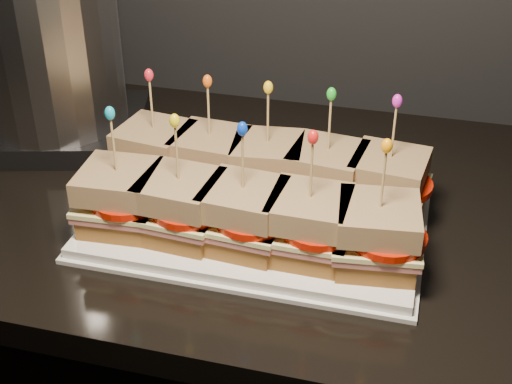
# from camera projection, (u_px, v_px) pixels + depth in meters

# --- Properties ---
(granite_slab) EXTENTS (2.47, 0.65, 0.04)m
(granite_slab) POSITION_uv_depth(u_px,v_px,m) (408.00, 226.00, 0.95)
(granite_slab) COLOR black
(granite_slab) RESTS_ON cabinet
(platter) EXTENTS (0.41, 0.25, 0.02)m
(platter) POSITION_uv_depth(u_px,v_px,m) (256.00, 223.00, 0.91)
(platter) COLOR white
(platter) RESTS_ON granite_slab
(platter_rim) EXTENTS (0.42, 0.27, 0.01)m
(platter_rim) POSITION_uv_depth(u_px,v_px,m) (256.00, 227.00, 0.91)
(platter_rim) COLOR white
(platter_rim) RESTS_ON granite_slab
(sandwich_0_bread_bot) EXTENTS (0.10, 0.10, 0.02)m
(sandwich_0_bread_bot) POSITION_uv_depth(u_px,v_px,m) (157.00, 171.00, 0.98)
(sandwich_0_bread_bot) COLOR brown
(sandwich_0_bread_bot) RESTS_ON platter
(sandwich_0_ham) EXTENTS (0.11, 0.11, 0.01)m
(sandwich_0_ham) POSITION_uv_depth(u_px,v_px,m) (156.00, 160.00, 0.97)
(sandwich_0_ham) COLOR #B04E4A
(sandwich_0_ham) RESTS_ON sandwich_0_bread_bot
(sandwich_0_cheese) EXTENTS (0.11, 0.11, 0.01)m
(sandwich_0_cheese) POSITION_uv_depth(u_px,v_px,m) (156.00, 156.00, 0.97)
(sandwich_0_cheese) COLOR #FBF39B
(sandwich_0_cheese) RESTS_ON sandwich_0_ham
(sandwich_0_tomato) EXTENTS (0.09, 0.09, 0.01)m
(sandwich_0_tomato) POSITION_uv_depth(u_px,v_px,m) (162.00, 154.00, 0.96)
(sandwich_0_tomato) COLOR red
(sandwich_0_tomato) RESTS_ON sandwich_0_cheese
(sandwich_0_bread_top) EXTENTS (0.10, 0.10, 0.03)m
(sandwich_0_bread_top) POSITION_uv_depth(u_px,v_px,m) (154.00, 138.00, 0.95)
(sandwich_0_bread_top) COLOR #54250C
(sandwich_0_bread_top) RESTS_ON sandwich_0_tomato
(sandwich_0_pick) EXTENTS (0.00, 0.00, 0.09)m
(sandwich_0_pick) POSITION_uv_depth(u_px,v_px,m) (152.00, 107.00, 0.93)
(sandwich_0_pick) COLOR tan
(sandwich_0_pick) RESTS_ON sandwich_0_bread_top
(sandwich_0_frill) EXTENTS (0.01, 0.01, 0.02)m
(sandwich_0_frill) POSITION_uv_depth(u_px,v_px,m) (149.00, 75.00, 0.91)
(sandwich_0_frill) COLOR red
(sandwich_0_frill) RESTS_ON sandwich_0_pick
(sandwich_1_bread_bot) EXTENTS (0.09, 0.09, 0.02)m
(sandwich_1_bread_bot) POSITION_uv_depth(u_px,v_px,m) (211.00, 178.00, 0.96)
(sandwich_1_bread_bot) COLOR brown
(sandwich_1_bread_bot) RESTS_ON platter
(sandwich_1_ham) EXTENTS (0.10, 0.10, 0.01)m
(sandwich_1_ham) POSITION_uv_depth(u_px,v_px,m) (211.00, 168.00, 0.95)
(sandwich_1_ham) COLOR #B04E4A
(sandwich_1_ham) RESTS_ON sandwich_1_bread_bot
(sandwich_1_cheese) EXTENTS (0.10, 0.10, 0.01)m
(sandwich_1_cheese) POSITION_uv_depth(u_px,v_px,m) (211.00, 163.00, 0.95)
(sandwich_1_cheese) COLOR #FBF39B
(sandwich_1_cheese) RESTS_ON sandwich_1_ham
(sandwich_1_tomato) EXTENTS (0.09, 0.09, 0.01)m
(sandwich_1_tomato) POSITION_uv_depth(u_px,v_px,m) (218.00, 161.00, 0.94)
(sandwich_1_tomato) COLOR red
(sandwich_1_tomato) RESTS_ON sandwich_1_cheese
(sandwich_1_bread_top) EXTENTS (0.10, 0.10, 0.03)m
(sandwich_1_bread_top) POSITION_uv_depth(u_px,v_px,m) (210.00, 145.00, 0.94)
(sandwich_1_bread_top) COLOR #54250C
(sandwich_1_bread_top) RESTS_ON sandwich_1_tomato
(sandwich_1_pick) EXTENTS (0.00, 0.00, 0.09)m
(sandwich_1_pick) POSITION_uv_depth(u_px,v_px,m) (209.00, 114.00, 0.91)
(sandwich_1_pick) COLOR tan
(sandwich_1_pick) RESTS_ON sandwich_1_bread_top
(sandwich_1_frill) EXTENTS (0.01, 0.01, 0.02)m
(sandwich_1_frill) POSITION_uv_depth(u_px,v_px,m) (207.00, 81.00, 0.89)
(sandwich_1_frill) COLOR orange
(sandwich_1_frill) RESTS_ON sandwich_1_pick
(sandwich_2_bread_bot) EXTENTS (0.10, 0.10, 0.02)m
(sandwich_2_bread_bot) POSITION_uv_depth(u_px,v_px,m) (267.00, 186.00, 0.95)
(sandwich_2_bread_bot) COLOR brown
(sandwich_2_bread_bot) RESTS_ON platter
(sandwich_2_ham) EXTENTS (0.11, 0.10, 0.01)m
(sandwich_2_ham) POSITION_uv_depth(u_px,v_px,m) (267.00, 175.00, 0.94)
(sandwich_2_ham) COLOR #B04E4A
(sandwich_2_ham) RESTS_ON sandwich_2_bread_bot
(sandwich_2_cheese) EXTENTS (0.11, 0.11, 0.01)m
(sandwich_2_cheese) POSITION_uv_depth(u_px,v_px,m) (267.00, 170.00, 0.93)
(sandwich_2_cheese) COLOR #FBF39B
(sandwich_2_cheese) RESTS_ON sandwich_2_ham
(sandwich_2_tomato) EXTENTS (0.09, 0.09, 0.01)m
(sandwich_2_tomato) POSITION_uv_depth(u_px,v_px,m) (275.00, 169.00, 0.92)
(sandwich_2_tomato) COLOR red
(sandwich_2_tomato) RESTS_ON sandwich_2_cheese
(sandwich_2_bread_top) EXTENTS (0.10, 0.10, 0.03)m
(sandwich_2_bread_top) POSITION_uv_depth(u_px,v_px,m) (268.00, 152.00, 0.92)
(sandwich_2_bread_top) COLOR #54250C
(sandwich_2_bread_top) RESTS_ON sandwich_2_tomato
(sandwich_2_pick) EXTENTS (0.00, 0.00, 0.09)m
(sandwich_2_pick) POSITION_uv_depth(u_px,v_px,m) (268.00, 121.00, 0.90)
(sandwich_2_pick) COLOR tan
(sandwich_2_pick) RESTS_ON sandwich_2_bread_top
(sandwich_2_frill) EXTENTS (0.01, 0.01, 0.02)m
(sandwich_2_frill) POSITION_uv_depth(u_px,v_px,m) (268.00, 87.00, 0.87)
(sandwich_2_frill) COLOR yellow
(sandwich_2_frill) RESTS_ON sandwich_2_pick
(sandwich_3_bread_bot) EXTENTS (0.10, 0.10, 0.02)m
(sandwich_3_bread_bot) POSITION_uv_depth(u_px,v_px,m) (325.00, 193.00, 0.93)
(sandwich_3_bread_bot) COLOR brown
(sandwich_3_bread_bot) RESTS_ON platter
(sandwich_3_ham) EXTENTS (0.11, 0.10, 0.01)m
(sandwich_3_ham) POSITION_uv_depth(u_px,v_px,m) (326.00, 183.00, 0.92)
(sandwich_3_ham) COLOR #B04E4A
(sandwich_3_ham) RESTS_ON sandwich_3_bread_bot
(sandwich_3_cheese) EXTENTS (0.11, 0.11, 0.01)m
(sandwich_3_cheese) POSITION_uv_depth(u_px,v_px,m) (326.00, 178.00, 0.92)
(sandwich_3_cheese) COLOR #FBF39B
(sandwich_3_cheese) RESTS_ON sandwich_3_ham
(sandwich_3_tomato) EXTENTS (0.09, 0.09, 0.01)m
(sandwich_3_tomato) POSITION_uv_depth(u_px,v_px,m) (335.00, 177.00, 0.91)
(sandwich_3_tomato) COLOR red
(sandwich_3_tomato) RESTS_ON sandwich_3_cheese
(sandwich_3_bread_top) EXTENTS (0.10, 0.10, 0.03)m
(sandwich_3_bread_top) POSITION_uv_depth(u_px,v_px,m) (327.00, 160.00, 0.90)
(sandwich_3_bread_top) COLOR #54250C
(sandwich_3_bread_top) RESTS_ON sandwich_3_tomato
(sandwich_3_pick) EXTENTS (0.00, 0.00, 0.09)m
(sandwich_3_pick) POSITION_uv_depth(u_px,v_px,m) (329.00, 128.00, 0.88)
(sandwich_3_pick) COLOR tan
(sandwich_3_pick) RESTS_ON sandwich_3_bread_top
(sandwich_3_frill) EXTENTS (0.01, 0.01, 0.02)m
(sandwich_3_frill) POSITION_uv_depth(u_px,v_px,m) (331.00, 94.00, 0.86)
(sandwich_3_frill) COLOR green
(sandwich_3_frill) RESTS_ON sandwich_3_pick
(sandwich_4_bread_bot) EXTENTS (0.10, 0.10, 0.02)m
(sandwich_4_bread_bot) POSITION_uv_depth(u_px,v_px,m) (386.00, 202.00, 0.91)
(sandwich_4_bread_bot) COLOR brown
(sandwich_4_bread_bot) RESTS_ON platter
(sandwich_4_ham) EXTENTS (0.11, 0.10, 0.01)m
(sandwich_4_ham) POSITION_uv_depth(u_px,v_px,m) (387.00, 191.00, 0.90)
(sandwich_4_ham) COLOR #B04E4A
(sandwich_4_ham) RESTS_ON sandwich_4_bread_bot
(sandwich_4_cheese) EXTENTS (0.11, 0.11, 0.01)m
(sandwich_4_cheese) POSITION_uv_depth(u_px,v_px,m) (388.00, 186.00, 0.90)
(sandwich_4_cheese) COLOR #FBF39B
(sandwich_4_cheese) RESTS_ON sandwich_4_ham
(sandwich_4_tomato) EXTENTS (0.09, 0.09, 0.01)m
(sandwich_4_tomato) POSITION_uv_depth(u_px,v_px,m) (397.00, 185.00, 0.89)
(sandwich_4_tomato) COLOR red
(sandwich_4_tomato) RESTS_ON sandwich_4_cheese
(sandwich_4_bread_top) EXTENTS (0.10, 0.10, 0.03)m
(sandwich_4_bread_top) POSITION_uv_depth(u_px,v_px,m) (390.00, 167.00, 0.89)
(sandwich_4_bread_top) COLOR #54250C
(sandwich_4_bread_top) RESTS_ON sandwich_4_tomato
(sandwich_4_pick) EXTENTS (0.00, 0.00, 0.09)m
(sandwich_4_pick) POSITION_uv_depth(u_px,v_px,m) (393.00, 135.00, 0.86)
(sandwich_4_pick) COLOR tan
(sandwich_4_pick) RESTS_ON sandwich_4_bread_top
(sandwich_4_frill) EXTENTS (0.01, 0.01, 0.02)m
(sandwich_4_frill) POSITION_uv_depth(u_px,v_px,m) (397.00, 101.00, 0.84)
(sandwich_4_frill) COLOR #D623BC
(sandwich_4_frill) RESTS_ON sandwich_4_pick
(sandwich_5_bread_bot) EXTENTS (0.09, 0.09, 0.02)m
(sandwich_5_bread_bot) POSITION_uv_depth(u_px,v_px,m) (122.00, 216.00, 0.88)
(sandwich_5_bread_bot) COLOR brown
(sandwich_5_bread_bot) RESTS_ON platter
(sandwich_5_ham) EXTENTS (0.10, 0.10, 0.01)m
(sandwich_5_ham) POSITION_uv_depth(u_px,v_px,m) (121.00, 205.00, 0.88)
(sandwich_5_ham) COLOR #B04E4A
(sandwich_5_ham) RESTS_ON sandwich_5_bread_bot
(sandwich_5_cheese) EXTENTS (0.10, 0.10, 0.01)m
(sandwich_5_cheese) POSITION_uv_depth(u_px,v_px,m) (120.00, 200.00, 0.87)
(sandwich_5_cheese) COLOR #FBF39B
(sandwich_5_cheese) RESTS_ON sandwich_5_ham
(sandwich_5_tomato) EXTENTS (0.09, 0.09, 0.01)m
(sandwich_5_tomato) POSITION_uv_depth(u_px,v_px,m) (127.00, 199.00, 0.86)
(sandwich_5_tomato) COLOR red
(sandwich_5_tomato) RESTS_ON sandwich_5_cheese
(sandwich_5_bread_top) EXTENTS (0.09, 0.09, 0.03)m
(sandwich_5_bread_top) POSITION_uv_depth(u_px,v_px,m) (118.00, 181.00, 0.86)
(sandwich_5_bread_top) COLOR #54250C
(sandwich_5_bread_top) RESTS_ON sandwich_5_tomato
(sandwich_5_pick) EXTENTS (0.00, 0.00, 0.09)m
(sandwich_5_pick) POSITION_uv_depth(u_px,v_px,m) (114.00, 148.00, 0.83)
(sandwich_5_pick) COLOR tan
(sandwich_5_pick) RESTS_ON sandwich_5_bread_top
(sandwich_5_frill) EXTENTS (0.01, 0.01, 0.02)m
(sandwich_5_frill) POSITION_uv_depth(u_px,v_px,m) (110.00, 113.00, 0.81)
(sandwich_5_frill) COLOR #1197B3
(sandwich_5_frill) RESTS_ON sandwich_5_pick
(sandwich_6_bread_bot) EXTENTS (0.09, 0.09, 0.02)m
(sandwich_6_bread_bot) POSITION_uv_depth(u_px,v_px,m) (182.00, 225.00, 0.87)
(sandwich_6_bread_bot) COLOR brown
(sandwich_6_bread_bot) RESTS_ON platter
(sandwich_6_ham) EXTENTS (0.10, 0.10, 0.01)m
(sandwich_6_ham) POSITION_uv_depth(u_px,v_px,m) (181.00, 214.00, 0.86)
(sandwich_6_ham) COLOR #B04E4A
(sandwich_6_ham) RESTS_ON sandwich_6_bread_bot
(sandwich_6_cheese) EXTENTS (0.10, 0.10, 0.01)m
(sandwich_6_cheese) POSITION_uv_depth(u_px,v_px,m) (180.00, 209.00, 0.85)
(sandwich_6_cheese) COLOR #FBF39B
(sandwich_6_cheese) RESTS_ON sandwich_6_ham
(sandwich_6_tomato) EXTENTS (0.09, 0.09, 0.01)m
(sandwich_6_tomato) POSITION_uv_depth(u_px,v_px,m) (188.00, 208.00, 0.84)
(sandwich_6_tomato) COLOR red
(sandwich_6_tomato) RESTS_ON sandwich_6_cheese
(sandwich_6_bread_top) EXTENTS (0.10, 0.10, 0.03)m
(sandwich_6_bread_top) POSITION_uv_depth(u_px,v_px,m) (179.00, 190.00, 0.84)
(sandwich_6_bread_top) COLOR #54250C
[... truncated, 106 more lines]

